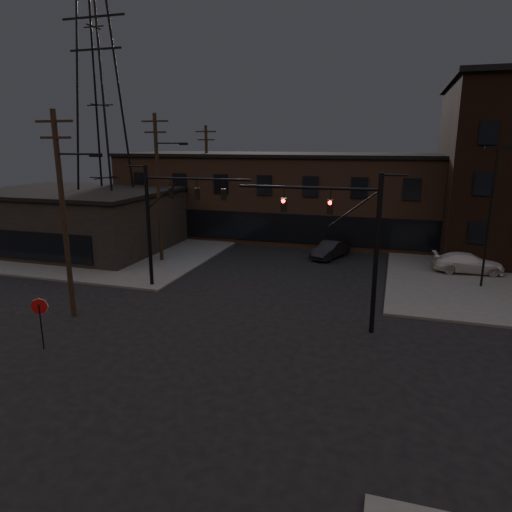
{
  "coord_description": "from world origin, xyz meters",
  "views": [
    {
      "loc": [
        7.22,
        -17.81,
        9.39
      ],
      "look_at": [
        0.32,
        4.65,
        3.5
      ],
      "focal_mm": 32.0,
      "sensor_mm": 36.0,
      "label": 1
    }
  ],
  "objects_px": {
    "parked_car_lot_b": "(468,263)",
    "car_crossing": "(330,250)",
    "parked_car_lot_a": "(474,248)",
    "traffic_signal_far": "(166,213)",
    "stop_sign": "(40,312)",
    "traffic_signal_near": "(353,236)"
  },
  "relations": [
    {
      "from": "traffic_signal_near",
      "to": "parked_car_lot_b",
      "type": "relative_size",
      "value": 1.65
    },
    {
      "from": "parked_car_lot_b",
      "to": "car_crossing",
      "type": "height_order",
      "value": "parked_car_lot_b"
    },
    {
      "from": "parked_car_lot_a",
      "to": "parked_car_lot_b",
      "type": "distance_m",
      "value": 5.12
    },
    {
      "from": "stop_sign",
      "to": "traffic_signal_near",
      "type": "bearing_deg",
      "value": 25.9
    },
    {
      "from": "stop_sign",
      "to": "parked_car_lot_b",
      "type": "height_order",
      "value": "stop_sign"
    },
    {
      "from": "parked_car_lot_a",
      "to": "car_crossing",
      "type": "xyz_separation_m",
      "value": [
        -11.33,
        -3.08,
        -0.23
      ]
    },
    {
      "from": "stop_sign",
      "to": "parked_car_lot_a",
      "type": "height_order",
      "value": "stop_sign"
    },
    {
      "from": "parked_car_lot_a",
      "to": "car_crossing",
      "type": "height_order",
      "value": "parked_car_lot_a"
    },
    {
      "from": "parked_car_lot_a",
      "to": "car_crossing",
      "type": "bearing_deg",
      "value": 105.69
    },
    {
      "from": "parked_car_lot_a",
      "to": "traffic_signal_near",
      "type": "bearing_deg",
      "value": 155.5
    },
    {
      "from": "stop_sign",
      "to": "parked_car_lot_b",
      "type": "xyz_separation_m",
      "value": [
        20.56,
        19.26,
        -0.99
      ]
    },
    {
      "from": "stop_sign",
      "to": "parked_car_lot_b",
      "type": "bearing_deg",
      "value": 43.13
    },
    {
      "from": "stop_sign",
      "to": "car_crossing",
      "type": "relative_size",
      "value": 0.57
    },
    {
      "from": "traffic_signal_far",
      "to": "parked_car_lot_b",
      "type": "distance_m",
      "value": 21.79
    },
    {
      "from": "parked_car_lot_b",
      "to": "car_crossing",
      "type": "relative_size",
      "value": 1.12
    },
    {
      "from": "traffic_signal_near",
      "to": "car_crossing",
      "type": "distance_m",
      "value": 15.59
    },
    {
      "from": "traffic_signal_far",
      "to": "car_crossing",
      "type": "relative_size",
      "value": 1.84
    },
    {
      "from": "parked_car_lot_b",
      "to": "stop_sign",
      "type": "bearing_deg",
      "value": 128.86
    },
    {
      "from": "traffic_signal_far",
      "to": "stop_sign",
      "type": "distance_m",
      "value": 10.55
    },
    {
      "from": "traffic_signal_near",
      "to": "traffic_signal_far",
      "type": "xyz_separation_m",
      "value": [
        -12.07,
        3.5,
        0.08
      ]
    },
    {
      "from": "traffic_signal_near",
      "to": "parked_car_lot_b",
      "type": "distance_m",
      "value": 15.22
    },
    {
      "from": "traffic_signal_near",
      "to": "traffic_signal_far",
      "type": "relative_size",
      "value": 1.0
    }
  ]
}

